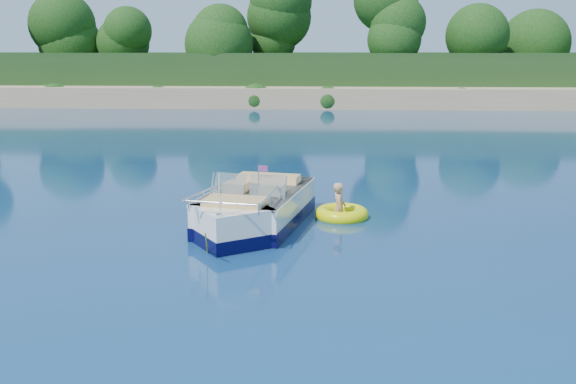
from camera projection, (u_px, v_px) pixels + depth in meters
The scene contains 6 objects.
ground at pixel (340, 260), 12.96m from camera, with size 160.00×160.00×0.00m, color #0A1C49.
shoreline at pixel (332, 79), 74.91m from camera, with size 170.00×59.00×6.00m.
treeline at pixel (334, 33), 51.74m from camera, with size 150.00×7.12×8.19m.
motorboat at pixel (253, 212), 15.28m from camera, with size 2.74×5.71×1.92m.
tow_tube at pixel (342, 214), 16.24m from camera, with size 1.57×1.57×0.36m.
boy at pixel (339, 218), 16.22m from camera, with size 0.51×0.33×1.39m, color tan.
Camera 1 is at (-0.25, -12.41, 4.12)m, focal length 40.00 mm.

